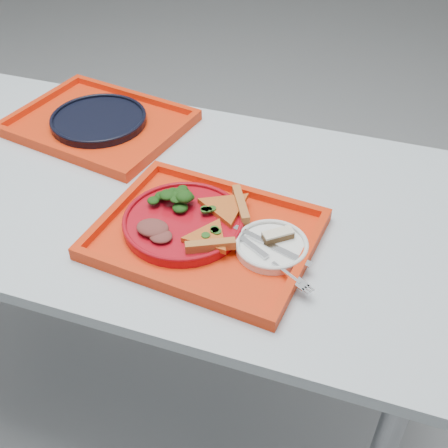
{
  "coord_description": "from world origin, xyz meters",
  "views": [
    {
      "loc": [
        0.6,
        -0.96,
        1.56
      ],
      "look_at": [
        0.3,
        -0.1,
        0.78
      ],
      "focal_mm": 45.0,
      "sensor_mm": 36.0,
      "label": 1
    }
  ],
  "objects": [
    {
      "name": "ground",
      "position": [
        0.0,
        0.0,
        0.0
      ],
      "size": [
        10.0,
        10.0,
        0.0
      ],
      "primitive_type": "plane",
      "color": "gray",
      "rests_on": "ground"
    },
    {
      "name": "table",
      "position": [
        0.0,
        0.0,
        0.68
      ],
      "size": [
        1.6,
        0.8,
        0.75
      ],
      "color": "silver",
      "rests_on": "ground"
    },
    {
      "name": "tray_main",
      "position": [
        0.27,
        -0.13,
        0.76
      ],
      "size": [
        0.48,
        0.4,
        0.01
      ],
      "primitive_type": "cube",
      "rotation": [
        0.0,
        0.0,
        -0.1
      ],
      "color": "red",
      "rests_on": "table"
    },
    {
      "name": "tray_far",
      "position": [
        -0.17,
        0.21,
        0.76
      ],
      "size": [
        0.51,
        0.43,
        0.01
      ],
      "primitive_type": "cube",
      "rotation": [
        0.0,
        0.0,
        -0.19
      ],
      "color": "red",
      "rests_on": "table"
    },
    {
      "name": "dinner_plate",
      "position": [
        0.22,
        -0.12,
        0.77
      ],
      "size": [
        0.26,
        0.26,
        0.02
      ],
      "primitive_type": "cylinder",
      "color": "#A20A16",
      "rests_on": "tray_main"
    },
    {
      "name": "side_plate",
      "position": [
        0.42,
        -0.13,
        0.77
      ],
      "size": [
        0.15,
        0.15,
        0.01
      ],
      "primitive_type": "cylinder",
      "color": "white",
      "rests_on": "tray_main"
    },
    {
      "name": "navy_plate",
      "position": [
        -0.17,
        0.21,
        0.77
      ],
      "size": [
        0.26,
        0.26,
        0.02
      ],
      "primitive_type": "cylinder",
      "color": "black",
      "rests_on": "tray_far"
    },
    {
      "name": "pizza_slice_a",
      "position": [
        0.29,
        -0.16,
        0.79
      ],
      "size": [
        0.14,
        0.15,
        0.02
      ],
      "primitive_type": null,
      "rotation": [
        0.0,
        0.0,
        2.04
      ],
      "color": "orange",
      "rests_on": "dinner_plate"
    },
    {
      "name": "pizza_slice_b",
      "position": [
        0.29,
        -0.05,
        0.79
      ],
      "size": [
        0.17,
        0.17,
        0.02
      ],
      "primitive_type": null,
      "rotation": [
        0.0,
        0.0,
        3.64
      ],
      "color": "orange",
      "rests_on": "dinner_plate"
    },
    {
      "name": "salad_heap",
      "position": [
        0.18,
        -0.06,
        0.8
      ],
      "size": [
        0.09,
        0.08,
        0.04
      ],
      "primitive_type": "ellipsoid",
      "color": "black",
      "rests_on": "dinner_plate"
    },
    {
      "name": "meat_portion",
      "position": [
        0.17,
        -0.17,
        0.79
      ],
      "size": [
        0.07,
        0.06,
        0.02
      ],
      "primitive_type": "ellipsoid",
      "color": "brown",
      "rests_on": "dinner_plate"
    },
    {
      "name": "dessert_bar",
      "position": [
        0.42,
        -0.1,
        0.78
      ],
      "size": [
        0.07,
        0.06,
        0.02
      ],
      "rotation": [
        0.0,
        0.0,
        0.69
      ],
      "color": "#492F18",
      "rests_on": "side_plate"
    },
    {
      "name": "knife",
      "position": [
        0.42,
        -0.13,
        0.78
      ],
      "size": [
        0.18,
        0.07,
        0.01
      ],
      "primitive_type": "cube",
      "rotation": [
        0.0,
        0.0,
        -0.31
      ],
      "color": "silver",
      "rests_on": "side_plate"
    },
    {
      "name": "fork",
      "position": [
        0.43,
        -0.18,
        0.78
      ],
      "size": [
        0.17,
        0.11,
        0.01
      ],
      "primitive_type": "cube",
      "rotation": [
        0.0,
        0.0,
        -0.53
      ],
      "color": "silver",
      "rests_on": "side_plate"
    }
  ]
}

